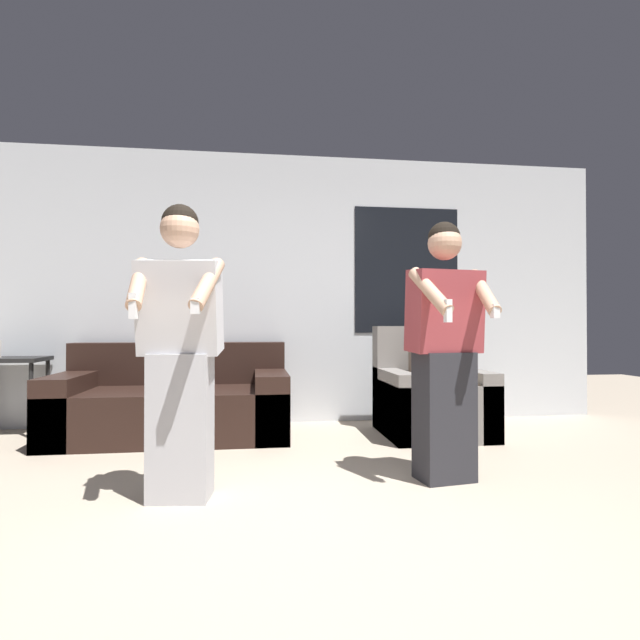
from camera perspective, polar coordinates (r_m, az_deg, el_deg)
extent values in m
plane|color=tan|center=(2.35, 1.13, -25.00)|extent=(14.00, 14.00, 0.00)
cube|color=silver|center=(5.07, -3.92, 3.62)|extent=(6.58, 0.06, 2.70)
cube|color=black|center=(5.29, 9.89, 5.63)|extent=(1.10, 0.01, 1.30)
cube|color=black|center=(4.59, -16.42, -10.16)|extent=(1.97, 0.99, 0.42)
cube|color=black|center=(4.92, -15.71, -4.75)|extent=(1.97, 0.22, 0.39)
cube|color=black|center=(4.78, -26.59, -8.88)|extent=(0.28, 0.99, 0.56)
cube|color=black|center=(4.53, -5.65, -9.42)|extent=(0.28, 0.99, 0.56)
cube|color=slate|center=(4.60, 12.77, -9.79)|extent=(0.89, 0.88, 0.48)
cube|color=slate|center=(4.87, 11.37, -3.57)|extent=(0.89, 0.20, 0.49)
cube|color=slate|center=(4.49, 8.49, -9.39)|extent=(0.18, 0.88, 0.58)
cube|color=slate|center=(4.73, 16.83, -8.92)|extent=(0.18, 0.88, 0.58)
cube|color=tan|center=(4.53, 12.96, -6.80)|extent=(0.75, 0.70, 0.01)
cube|color=#7A6656|center=(4.62, 12.47, -4.37)|extent=(0.36, 0.14, 0.36)
cube|color=black|center=(5.24, -31.72, -3.85)|extent=(0.54, 0.43, 0.04)
cylinder|color=black|center=(5.02, -30.15, -7.95)|extent=(0.04, 0.04, 0.65)
cylinder|color=black|center=(5.34, -28.69, -7.51)|extent=(0.04, 0.04, 0.65)
cube|color=#B2B2B7|center=(2.96, -15.62, -11.56)|extent=(0.36, 0.28, 0.81)
cube|color=silver|center=(2.89, -15.69, 1.47)|extent=(0.47, 0.35, 0.55)
sphere|color=tan|center=(2.93, -15.73, 9.98)|extent=(0.22, 0.22, 0.22)
sphere|color=black|center=(2.94, -15.70, 10.66)|extent=(0.20, 0.20, 0.20)
cylinder|color=tan|center=(2.81, -20.06, 3.93)|extent=(0.10, 0.36, 0.31)
cube|color=white|center=(2.65, -20.56, 1.51)|extent=(0.04, 0.04, 0.13)
cylinder|color=tan|center=(2.71, -12.76, 4.07)|extent=(0.18, 0.36, 0.31)
cube|color=white|center=(2.56, -14.05, 1.56)|extent=(0.05, 0.04, 0.08)
cube|color=#28282D|center=(3.29, 13.99, -10.57)|extent=(0.37, 0.29, 0.80)
cube|color=#99383D|center=(3.24, 14.04, 0.99)|extent=(0.48, 0.32, 0.53)
sphere|color=tan|center=(3.27, 14.06, 8.49)|extent=(0.21, 0.21, 0.21)
sphere|color=black|center=(3.29, 14.00, 9.10)|extent=(0.20, 0.20, 0.20)
cylinder|color=tan|center=(3.02, 12.49, 3.28)|extent=(0.19, 0.36, 0.31)
cube|color=white|center=(2.90, 14.41, 1.02)|extent=(0.04, 0.04, 0.13)
cylinder|color=tan|center=(3.21, 18.20, 3.06)|extent=(0.09, 0.36, 0.31)
cube|color=white|center=(3.07, 19.38, 0.95)|extent=(0.05, 0.04, 0.08)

